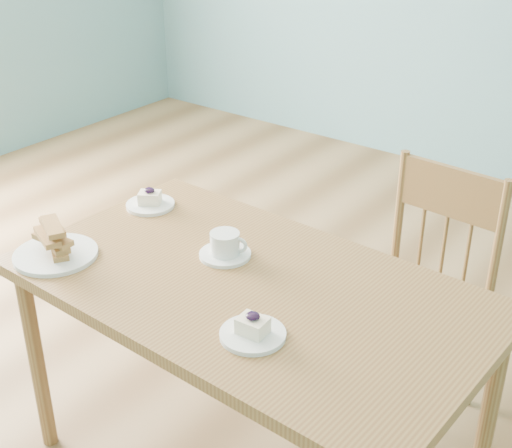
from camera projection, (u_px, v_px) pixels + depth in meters
name	position (u px, v px, depth m)	size (l,w,h in m)	color
room	(176.00, 5.00, 1.95)	(5.01, 5.01, 2.71)	olive
dining_table	(249.00, 304.00, 1.94)	(1.32, 0.78, 0.69)	brown
dining_chair	(420.00, 295.00, 2.33)	(0.42, 0.40, 0.86)	brown
cheesecake_plate_near	(253.00, 331.00, 1.69)	(0.16, 0.16, 0.07)	silver
cheesecake_plate_far	(150.00, 202.00, 2.32)	(0.16, 0.16, 0.07)	silver
coffee_cup	(225.00, 246.00, 2.02)	(0.15, 0.15, 0.07)	silver
biscotti_plate	(54.00, 246.00, 2.02)	(0.24, 0.24, 0.11)	silver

